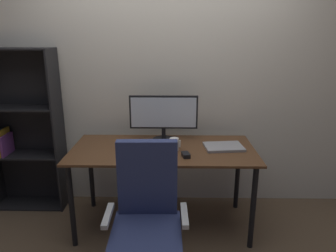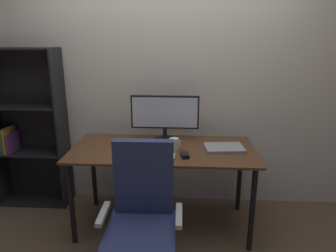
# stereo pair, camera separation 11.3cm
# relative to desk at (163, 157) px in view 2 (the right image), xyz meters

# --- Properties ---
(ground_plane) EXTENTS (12.00, 12.00, 0.00)m
(ground_plane) POSITION_rel_desk_xyz_m (0.00, 0.00, -0.66)
(ground_plane) COLOR brown
(back_wall) EXTENTS (6.40, 0.10, 2.60)m
(back_wall) POSITION_rel_desk_xyz_m (0.00, 0.53, 0.64)
(back_wall) COLOR silver
(back_wall) RESTS_ON ground
(desk) EXTENTS (1.56, 0.73, 0.74)m
(desk) POSITION_rel_desk_xyz_m (0.00, 0.00, 0.00)
(desk) COLOR #56351E
(desk) RESTS_ON ground
(monitor) EXTENTS (0.61, 0.20, 0.41)m
(monitor) POSITION_rel_desk_xyz_m (0.00, 0.22, 0.32)
(monitor) COLOR black
(monitor) RESTS_ON desk
(keyboard) EXTENTS (0.29, 0.11, 0.02)m
(keyboard) POSITION_rel_desk_xyz_m (-0.04, -0.20, 0.09)
(keyboard) COLOR #B7BABC
(keyboard) RESTS_ON desk
(mouse) EXTENTS (0.07, 0.11, 0.03)m
(mouse) POSITION_rel_desk_xyz_m (0.19, -0.18, 0.10)
(mouse) COLOR black
(mouse) RESTS_ON desk
(coffee_mug) EXTENTS (0.09, 0.08, 0.10)m
(coffee_mug) POSITION_rel_desk_xyz_m (0.10, -0.04, 0.14)
(coffee_mug) COLOR white
(coffee_mug) RESTS_ON desk
(laptop) EXTENTS (0.34, 0.26, 0.02)m
(laptop) POSITION_rel_desk_xyz_m (0.52, 0.02, 0.09)
(laptop) COLOR #99999E
(laptop) RESTS_ON desk
(office_chair) EXTENTS (0.54, 0.54, 1.01)m
(office_chair) POSITION_rel_desk_xyz_m (-0.08, -0.71, -0.20)
(office_chair) COLOR #B7BABC
(office_chair) RESTS_ON ground
(bookshelf) EXTENTS (0.71, 0.28, 1.56)m
(bookshelf) POSITION_rel_desk_xyz_m (-1.38, 0.36, 0.11)
(bookshelf) COLOR black
(bookshelf) RESTS_ON ground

